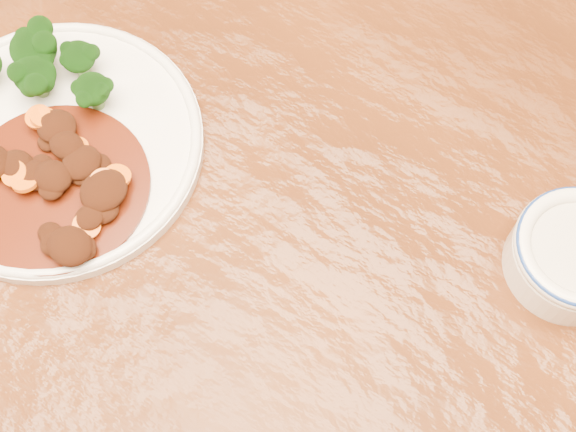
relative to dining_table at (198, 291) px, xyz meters
The scene contains 6 objects.
ground 0.67m from the dining_table, behind, with size 4.00×4.00×0.00m, color #4A2312.
dining_table is the anchor object (origin of this frame).
dinner_plate 0.18m from the dining_table, behind, with size 0.26×0.26×0.02m.
broccoli_florets 0.24m from the dining_table, 167.06° to the left, with size 0.12×0.09×0.04m.
mince_stew 0.16m from the dining_table, 169.98° to the right, with size 0.16×0.16×0.03m.
dip_bowl 0.33m from the dining_table, 37.26° to the left, with size 0.10×0.10×0.05m.
Camera 1 is at (0.22, -0.14, 1.36)m, focal length 50.00 mm.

